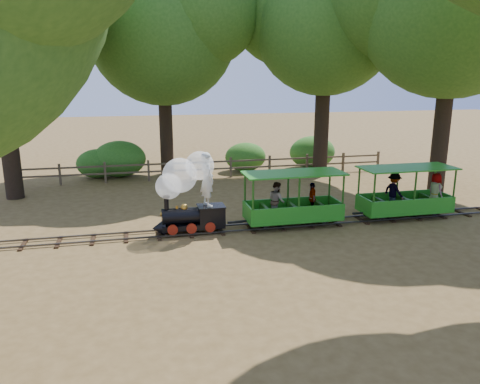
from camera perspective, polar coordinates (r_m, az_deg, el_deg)
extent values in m
plane|color=olive|center=(15.52, 1.27, -4.50)|extent=(90.00, 90.00, 0.00)
cube|color=#3F3D3A|center=(15.22, 1.55, -4.59)|extent=(22.00, 0.05, 0.05)
cube|color=#3F3D3A|center=(15.77, 1.01, -3.90)|extent=(22.00, 0.05, 0.05)
cube|color=#382314|center=(15.51, 1.27, -4.42)|extent=(0.12, 1.00, 0.05)
cube|color=#382314|center=(15.15, -17.49, -5.55)|extent=(0.12, 1.00, 0.05)
cube|color=#382314|center=(17.36, 17.52, -3.04)|extent=(0.12, 1.00, 0.05)
cube|color=black|center=(15.11, -5.73, -4.05)|extent=(2.01, 0.64, 0.16)
cylinder|color=black|center=(14.97, -6.98, -2.89)|extent=(1.28, 0.51, 0.51)
cylinder|color=black|center=(14.81, -8.96, -1.32)|extent=(0.15, 0.15, 0.40)
sphere|color=#BA822C|center=(14.90, -6.84, -1.88)|extent=(0.24, 0.24, 0.24)
cylinder|color=#BA822C|center=(14.87, -7.71, -1.86)|extent=(0.09, 0.09, 0.09)
cube|color=black|center=(15.08, -3.53, -2.70)|extent=(0.82, 0.64, 0.50)
cube|color=black|center=(15.01, -3.55, -1.72)|extent=(0.87, 0.69, 0.04)
cone|color=black|center=(15.03, -9.89, -4.36)|extent=(0.41, 0.58, 0.58)
cylinder|color=#BA822C|center=(14.90, -9.54, -2.71)|extent=(0.09, 0.13, 0.13)
cylinder|color=maroon|center=(14.73, -8.22, -4.60)|extent=(0.33, 0.05, 0.33)
cylinder|color=maroon|center=(15.35, -8.43, -3.83)|extent=(0.33, 0.05, 0.33)
cylinder|color=maroon|center=(14.79, -5.92, -4.46)|extent=(0.33, 0.05, 0.33)
cylinder|color=maroon|center=(15.41, -6.23, -3.69)|extent=(0.33, 0.05, 0.33)
cylinder|color=maroon|center=(14.86, -3.65, -4.31)|extent=(0.33, 0.05, 0.33)
cylinder|color=maroon|center=(15.48, -4.04, -3.55)|extent=(0.33, 0.05, 0.33)
sphere|color=white|center=(14.73, -8.70, 0.70)|extent=(0.82, 0.82, 0.82)
sphere|color=white|center=(14.74, -7.35, 2.03)|extent=(1.09, 1.09, 1.09)
sphere|color=white|center=(14.80, -4.94, 3.22)|extent=(0.91, 0.91, 0.91)
imported|color=silver|center=(14.77, -4.05, 1.56)|extent=(0.58, 0.73, 1.74)
cube|color=#258A1E|center=(15.83, 6.44, -3.05)|extent=(3.20, 1.22, 0.09)
cube|color=#1F5513|center=(15.86, 6.43, -3.44)|extent=(2.88, 0.47, 0.13)
cube|color=#258A1E|center=(15.23, 7.18, -2.65)|extent=(3.20, 0.06, 0.47)
cube|color=#258A1E|center=(16.27, 5.81, -1.52)|extent=(3.20, 0.06, 0.47)
cube|color=#258A1E|center=(15.45, 6.59, 2.29)|extent=(3.34, 1.36, 0.05)
cylinder|color=#1F5513|center=(14.68, 1.61, -1.28)|extent=(0.07, 0.07, 1.50)
cylinder|color=#1F5513|center=(15.72, 0.60, -0.23)|extent=(0.07, 0.07, 1.50)
cylinder|color=#1F5513|center=(15.69, 12.44, -0.59)|extent=(0.07, 0.07, 1.50)
cylinder|color=#1F5513|center=(16.67, 10.84, 0.36)|extent=(0.07, 0.07, 1.50)
cube|color=#1F5513|center=(15.48, 3.11, -2.46)|extent=(0.11, 1.03, 0.38)
cube|color=#1F5513|center=(15.76, 6.46, -2.23)|extent=(0.11, 1.03, 0.38)
cube|color=#1F5513|center=(16.09, 9.69, -2.00)|extent=(0.11, 1.03, 0.38)
cylinder|color=black|center=(15.26, 3.19, -3.93)|extent=(0.26, 0.06, 0.26)
cylinder|color=black|center=(15.85, 2.55, -3.23)|extent=(0.26, 0.06, 0.26)
cylinder|color=black|center=(15.93, 10.29, -3.36)|extent=(0.26, 0.06, 0.26)
cylinder|color=black|center=(16.49, 9.43, -2.72)|extent=(0.26, 0.06, 0.26)
imported|color=gray|center=(15.27, 4.50, -1.03)|extent=(0.54, 0.66, 1.24)
imported|color=gray|center=(16.00, 8.77, -0.75)|extent=(0.37, 0.67, 1.08)
cube|color=#258A1E|center=(17.61, 19.35, -2.00)|extent=(3.20, 1.22, 0.09)
cube|color=#1F5513|center=(17.64, 19.32, -2.35)|extent=(2.88, 0.47, 0.13)
cube|color=#258A1E|center=(17.07, 20.43, -1.61)|extent=(3.20, 0.06, 0.47)
cube|color=#258A1E|center=(18.00, 18.47, -0.65)|extent=(3.20, 0.06, 0.47)
cube|color=#258A1E|center=(17.27, 19.76, 2.80)|extent=(3.34, 1.36, 0.05)
cylinder|color=#1F5513|center=(16.19, 16.02, -0.36)|extent=(0.07, 0.07, 1.50)
cylinder|color=#1F5513|center=(17.14, 14.26, 0.55)|extent=(0.07, 0.07, 1.50)
cylinder|color=#1F5513|center=(17.84, 24.63, 0.21)|extent=(0.07, 0.07, 1.50)
cylinder|color=#1F5513|center=(18.71, 22.61, 1.01)|extent=(0.07, 0.07, 1.50)
cube|color=#1F5513|center=(17.06, 16.68, -1.47)|extent=(0.11, 1.03, 0.38)
cube|color=#1F5513|center=(17.55, 19.41, -1.26)|extent=(0.11, 1.03, 0.38)
cube|color=#1F5513|center=(18.07, 21.99, -1.06)|extent=(0.11, 1.03, 0.38)
cylinder|color=black|center=(16.85, 16.94, -2.79)|extent=(0.26, 0.06, 0.26)
cylinder|color=black|center=(17.38, 15.91, -2.20)|extent=(0.26, 0.06, 0.26)
cylinder|color=black|center=(17.93, 22.64, -2.26)|extent=(0.26, 0.06, 0.26)
cylinder|color=black|center=(18.43, 21.51, -1.73)|extent=(0.26, 0.06, 0.26)
imported|color=gray|center=(17.28, 18.25, 0.14)|extent=(0.67, 0.92, 1.27)
imported|color=gray|center=(17.81, 22.70, 0.14)|extent=(0.46, 0.66, 1.26)
cylinder|color=#2D2116|center=(21.05, -26.23, 4.53)|extent=(0.70, 0.70, 3.94)
cylinder|color=#2D2116|center=(20.84, -27.18, 12.92)|extent=(0.52, 0.53, 2.25)
cylinder|color=#2D2116|center=(24.00, -8.97, 6.66)|extent=(0.66, 0.66, 3.79)
cylinder|color=#2D2116|center=(23.80, -9.25, 13.78)|extent=(0.50, 0.50, 2.17)
sphere|color=#2A581B|center=(23.89, -9.46, 18.97)|extent=(7.20, 7.20, 7.20)
sphere|color=#2A581B|center=(23.12, -4.59, 21.52)|extent=(5.40, 5.40, 5.40)
sphere|color=#2A581B|center=(25.17, -13.65, 20.18)|extent=(5.76, 5.76, 5.76)
cylinder|color=#2D2116|center=(23.76, 9.86, 6.83)|extent=(0.72, 0.72, 4.03)
cylinder|color=#2D2116|center=(23.58, 10.20, 14.48)|extent=(0.54, 0.54, 2.30)
sphere|color=#2A581B|center=(23.70, 10.44, 19.77)|extent=(6.89, 6.89, 6.89)
sphere|color=#2A581B|center=(23.60, 15.74, 21.62)|extent=(5.17, 5.17, 5.17)
sphere|color=#2A581B|center=(24.36, 5.72, 21.39)|extent=(5.51, 5.51, 5.51)
cylinder|color=#2D2116|center=(21.55, 23.20, 5.41)|extent=(0.68, 0.68, 4.21)
cylinder|color=#2D2116|center=(21.37, 24.09, 14.20)|extent=(0.51, 0.51, 2.41)
sphere|color=#2A581B|center=(21.54, 24.75, 20.42)|extent=(7.62, 7.62, 7.62)
cube|color=brown|center=(23.33, -25.96, 1.69)|extent=(0.10, 0.10, 1.00)
cube|color=brown|center=(22.95, -21.10, 1.99)|extent=(0.10, 0.10, 1.00)
cube|color=brown|center=(22.74, -16.12, 2.29)|extent=(0.10, 0.10, 1.00)
cube|color=brown|center=(22.70, -11.08, 2.56)|extent=(0.10, 0.10, 1.00)
cube|color=brown|center=(22.84, -6.06, 2.82)|extent=(0.10, 0.10, 1.00)
cube|color=brown|center=(23.16, -1.13, 3.05)|extent=(0.10, 0.10, 1.00)
cube|color=brown|center=(23.64, 3.63, 3.26)|extent=(0.10, 0.10, 1.00)
cube|color=brown|center=(24.27, 8.17, 3.43)|extent=(0.10, 0.10, 1.00)
cube|color=brown|center=(25.05, 12.46, 3.57)|extent=(0.10, 0.10, 1.00)
cube|color=brown|center=(25.96, 16.47, 3.69)|extent=(0.10, 0.10, 1.00)
cube|color=brown|center=(22.92, -3.59, 3.68)|extent=(18.00, 0.06, 0.08)
cube|color=brown|center=(22.99, -3.58, 2.82)|extent=(18.00, 0.06, 0.08)
ellipsoid|color=#2D6B1E|center=(24.00, -16.96, 3.34)|extent=(2.05, 1.57, 1.42)
ellipsoid|color=#2D6B1E|center=(23.91, -14.49, 3.92)|extent=(2.59, 1.99, 1.79)
ellipsoid|color=#2D6B1E|center=(24.59, 0.67, 4.30)|extent=(2.16, 1.66, 1.50)
ellipsoid|color=#2D6B1E|center=(25.68, 8.80, 4.83)|extent=(2.50, 1.93, 1.73)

